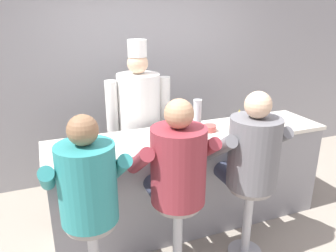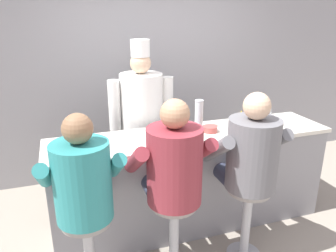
{
  "view_description": "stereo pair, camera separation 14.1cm",
  "coord_description": "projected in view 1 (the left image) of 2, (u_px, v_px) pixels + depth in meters",
  "views": [
    {
      "loc": [
        -1.32,
        -2.4,
        2.13
      ],
      "look_at": [
        -0.27,
        0.29,
        1.13
      ],
      "focal_mm": 35.0,
      "sensor_mm": 36.0,
      "label": 1
    },
    {
      "loc": [
        -1.19,
        -2.45,
        2.13
      ],
      "look_at": [
        -0.27,
        0.29,
        1.13
      ],
      "focal_mm": 35.0,
      "sensor_mm": 36.0,
      "label": 2
    }
  ],
  "objects": [
    {
      "name": "ketchup_bottle_red",
      "position": [
        256.0,
        122.0,
        3.2
      ],
      "size": [
        0.07,
        0.07,
        0.23
      ],
      "color": "red",
      "rests_on": "diner_counter"
    },
    {
      "name": "mustard_bottle_yellow",
      "position": [
        239.0,
        120.0,
        3.31
      ],
      "size": [
        0.06,
        0.06,
        0.21
      ],
      "color": "yellow",
      "rests_on": "diner_counter"
    },
    {
      "name": "ground_plane",
      "position": [
        203.0,
        238.0,
        3.27
      ],
      "size": [
        20.0,
        20.0,
        0.0
      ],
      "primitive_type": "plane",
      "color": "#9E9384"
    },
    {
      "name": "coffee_mug_white",
      "position": [
        248.0,
        131.0,
        3.15
      ],
      "size": [
        0.13,
        0.08,
        0.1
      ],
      "color": "white",
      "rests_on": "diner_counter"
    },
    {
      "name": "diner_counter",
      "position": [
        191.0,
        179.0,
        3.38
      ],
      "size": [
        2.82,
        0.64,
        1.01
      ],
      "color": "gray",
      "rests_on": "ground_plane"
    },
    {
      "name": "breakfast_plate",
      "position": [
        75.0,
        151.0,
        2.78
      ],
      "size": [
        0.27,
        0.27,
        0.05
      ],
      "color": "white",
      "rests_on": "diner_counter"
    },
    {
      "name": "diner_seated_maroon",
      "position": [
        176.0,
        169.0,
        2.56
      ],
      "size": [
        0.66,
        0.65,
        1.55
      ],
      "color": "#B2B5BA",
      "rests_on": "ground_plane"
    },
    {
      "name": "cereal_bowl",
      "position": [
        209.0,
        128.0,
        3.27
      ],
      "size": [
        0.15,
        0.15,
        0.06
      ],
      "color": "#B24C47",
      "rests_on": "diner_counter"
    },
    {
      "name": "coffee_mug_blue",
      "position": [
        191.0,
        129.0,
        3.22
      ],
      "size": [
        0.14,
        0.09,
        0.08
      ],
      "color": "#4C7AB2",
      "rests_on": "diner_counter"
    },
    {
      "name": "hot_sauce_bottle_orange",
      "position": [
        276.0,
        124.0,
        3.31
      ],
      "size": [
        0.03,
        0.03,
        0.13
      ],
      "color": "orange",
      "rests_on": "diner_counter"
    },
    {
      "name": "diner_seated_grey",
      "position": [
        251.0,
        156.0,
        2.8
      ],
      "size": [
        0.65,
        0.65,
        1.55
      ],
      "color": "#B2B5BA",
      "rests_on": "ground_plane"
    },
    {
      "name": "cup_stack_steel",
      "position": [
        197.0,
        113.0,
        3.36
      ],
      "size": [
        0.09,
        0.09,
        0.29
      ],
      "color": "#B7BABF",
      "rests_on": "diner_counter"
    },
    {
      "name": "wall_back",
      "position": [
        147.0,
        75.0,
        4.35
      ],
      "size": [
        10.0,
        0.06,
        2.7
      ],
      "color": "#99999E",
      "rests_on": "ground_plane"
    },
    {
      "name": "cook_in_whites_near",
      "position": [
        139.0,
        117.0,
        3.65
      ],
      "size": [
        0.73,
        0.47,
        1.87
      ],
      "color": "#232328",
      "rests_on": "ground_plane"
    },
    {
      "name": "diner_seated_teal",
      "position": [
        87.0,
        188.0,
        2.33
      ],
      "size": [
        0.62,
        0.62,
        1.51
      ],
      "color": "#B2B5BA",
      "rests_on": "ground_plane"
    },
    {
      "name": "water_pitcher_clear",
      "position": [
        261.0,
        118.0,
        3.36
      ],
      "size": [
        0.15,
        0.13,
        0.21
      ],
      "color": "silver",
      "rests_on": "diner_counter"
    }
  ]
}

